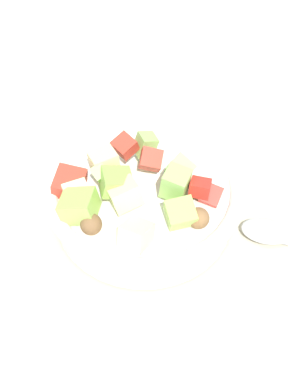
{
  "coord_description": "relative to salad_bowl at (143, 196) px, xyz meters",
  "views": [
    {
      "loc": [
        -0.03,
        0.39,
        0.49
      ],
      "look_at": [
        0.01,
        0.01,
        0.04
      ],
      "focal_mm": 47.58,
      "sensor_mm": 36.0,
      "label": 1
    }
  ],
  "objects": [
    {
      "name": "ground_plane",
      "position": [
        -0.01,
        -0.01,
        -0.04
      ],
      "size": [
        2.4,
        2.4,
        0.0
      ],
      "primitive_type": "plane",
      "color": "silver"
    },
    {
      "name": "salad_bowl",
      "position": [
        0.0,
        0.0,
        0.0
      ],
      "size": [
        0.23,
        0.23,
        0.1
      ],
      "color": "white",
      "rests_on": "placemat"
    },
    {
      "name": "placemat",
      "position": [
        -0.01,
        -0.01,
        -0.04
      ],
      "size": [
        0.45,
        0.36,
        0.01
      ],
      "primitive_type": "cube",
      "color": "#BCB299",
      "rests_on": "ground_plane"
    }
  ]
}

